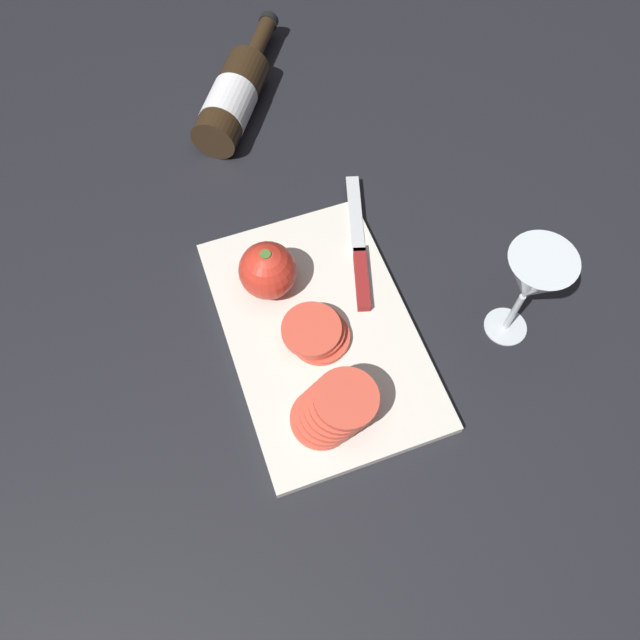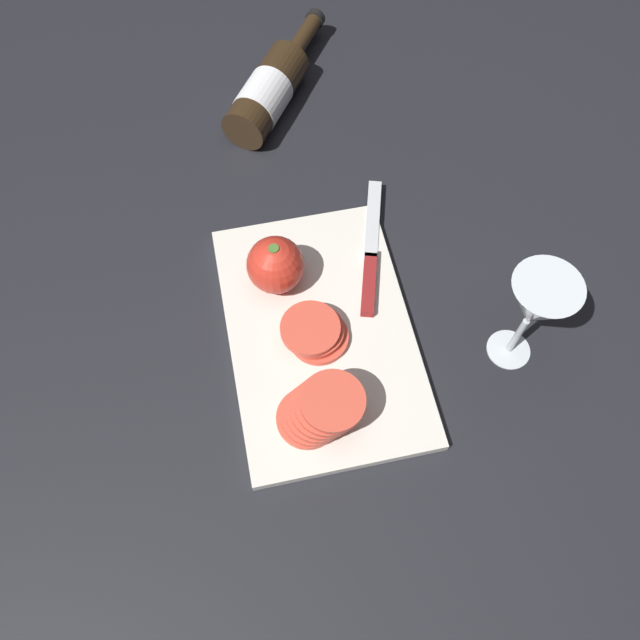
% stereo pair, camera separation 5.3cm
% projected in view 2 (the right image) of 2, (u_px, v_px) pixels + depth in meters
% --- Properties ---
extents(ground_plane, '(3.00, 3.00, 0.00)m').
position_uv_depth(ground_plane, '(345.00, 335.00, 0.88)').
color(ground_plane, black).
extents(cutting_board, '(0.39, 0.25, 0.02)m').
position_uv_depth(cutting_board, '(320.00, 332.00, 0.88)').
color(cutting_board, silver).
rests_on(cutting_board, ground_plane).
extents(wine_bottle, '(0.29, 0.22, 0.08)m').
position_uv_depth(wine_bottle, '(270.00, 90.00, 1.06)').
color(wine_bottle, '#332314').
rests_on(wine_bottle, ground_plane).
extents(wine_glass, '(0.09, 0.09, 0.18)m').
position_uv_depth(wine_glass, '(536.00, 306.00, 0.76)').
color(wine_glass, silver).
rests_on(wine_glass, ground_plane).
extents(whole_tomato, '(0.08, 0.08, 0.08)m').
position_uv_depth(whole_tomato, '(275.00, 265.00, 0.87)').
color(whole_tomato, red).
rests_on(whole_tomato, cutting_board).
extents(knife, '(0.24, 0.09, 0.01)m').
position_uv_depth(knife, '(370.00, 270.00, 0.91)').
color(knife, silver).
rests_on(knife, cutting_board).
extents(tomato_slice_stack_near, '(0.09, 0.09, 0.03)m').
position_uv_depth(tomato_slice_stack_near, '(315.00, 333.00, 0.85)').
color(tomato_slice_stack_near, '#DB4C38').
rests_on(tomato_slice_stack_near, cutting_board).
extents(tomato_slice_stack_far, '(0.08, 0.11, 0.06)m').
position_uv_depth(tomato_slice_stack_far, '(320.00, 410.00, 0.79)').
color(tomato_slice_stack_far, '#DB4C38').
rests_on(tomato_slice_stack_far, cutting_board).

